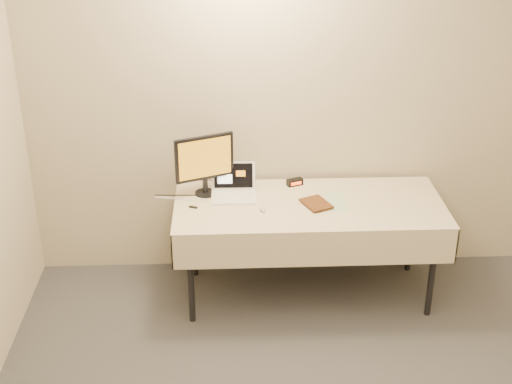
{
  "coord_description": "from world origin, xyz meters",
  "views": [
    {
      "loc": [
        -0.56,
        -2.31,
        2.95
      ],
      "look_at": [
        -0.37,
        1.99,
        0.86
      ],
      "focal_mm": 50.0,
      "sensor_mm": 36.0,
      "label": 1
    }
  ],
  "objects_px": {
    "table": "(309,211)",
    "laptop": "(234,188)",
    "book": "(306,193)",
    "monitor": "(204,161)"
  },
  "relations": [
    {
      "from": "table",
      "to": "book",
      "type": "distance_m",
      "value": 0.18
    },
    {
      "from": "monitor",
      "to": "book",
      "type": "xyz_separation_m",
      "value": [
        0.69,
        -0.24,
        -0.15
      ]
    },
    {
      "from": "table",
      "to": "laptop",
      "type": "relative_size",
      "value": 5.92
    },
    {
      "from": "table",
      "to": "laptop",
      "type": "height_order",
      "value": "laptop"
    },
    {
      "from": "table",
      "to": "laptop",
      "type": "xyz_separation_m",
      "value": [
        -0.52,
        0.16,
        0.11
      ]
    },
    {
      "from": "laptop",
      "to": "monitor",
      "type": "relative_size",
      "value": 0.72
    },
    {
      "from": "table",
      "to": "book",
      "type": "height_order",
      "value": "book"
    },
    {
      "from": "table",
      "to": "laptop",
      "type": "distance_m",
      "value": 0.55
    },
    {
      "from": "laptop",
      "to": "book",
      "type": "relative_size",
      "value": 1.47
    },
    {
      "from": "laptop",
      "to": "book",
      "type": "xyz_separation_m",
      "value": [
        0.49,
        -0.22,
        0.06
      ]
    }
  ]
}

